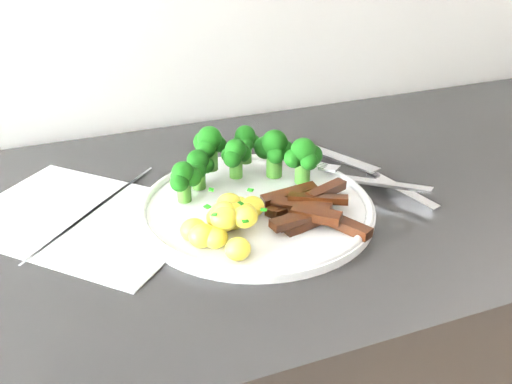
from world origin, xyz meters
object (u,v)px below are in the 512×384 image
recipe_paper (85,218)px  plate (256,207)px  beef_strips (308,209)px  fork (365,178)px  potatoes (226,219)px  broccoli (244,155)px  knife (383,182)px

recipe_paper → plate: plate is taller
plate → beef_strips: 0.07m
recipe_paper → fork: bearing=-9.9°
recipe_paper → plate: size_ratio=1.16×
potatoes → fork: bearing=13.1°
recipe_paper → beef_strips: beef_strips is taller
recipe_paper → potatoes: potatoes is taller
potatoes → broccoli: bearing=60.6°
potatoes → knife: (0.24, 0.05, -0.02)m
recipe_paper → beef_strips: (0.25, -0.11, 0.02)m
fork → broccoli: bearing=156.1°
fork → recipe_paper: bearing=170.1°
recipe_paper → potatoes: (0.15, -0.11, 0.03)m
plate → knife: (0.19, -0.00, 0.00)m
knife → beef_strips: bearing=-161.1°
beef_strips → fork: size_ratio=0.82×
fork → knife: fork is taller
recipe_paper → knife: bearing=-9.5°
recipe_paper → plate: (0.20, -0.06, 0.01)m
plate → fork: (0.16, 0.00, 0.01)m
plate → fork: 0.16m
broccoli → plate: bearing=-97.9°
broccoli → potatoes: broccoli is taller
beef_strips → knife: size_ratio=0.56×
recipe_paper → beef_strips: 0.28m
potatoes → beef_strips: 0.10m
beef_strips → fork: 0.12m
potatoes → knife: potatoes is taller
fork → knife: size_ratio=0.69×
broccoli → potatoes: 0.13m
potatoes → knife: 0.25m
beef_strips → knife: 0.15m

